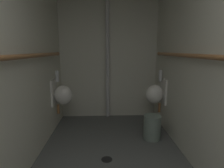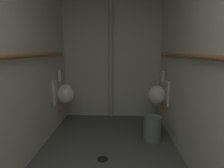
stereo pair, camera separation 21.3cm
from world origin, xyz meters
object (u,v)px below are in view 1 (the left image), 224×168
(floor_drain, at_px, (107,159))
(waste_bin, at_px, (152,127))
(standpipe_back_wall, at_px, (107,51))
(urinal_left_mid, at_px, (62,94))
(urinal_right_mid, at_px, (156,93))

(floor_drain, xyz_separation_m, waste_bin, (0.71, 0.53, 0.18))
(standpipe_back_wall, distance_m, waste_bin, 1.65)
(urinal_left_mid, relative_size, urinal_right_mid, 1.00)
(urinal_left_mid, xyz_separation_m, floor_drain, (0.75, -0.97, -0.61))
(standpipe_back_wall, bearing_deg, floor_drain, -91.45)
(urinal_left_mid, bearing_deg, waste_bin, -16.78)
(urinal_right_mid, distance_m, waste_bin, 0.64)
(urinal_left_mid, xyz_separation_m, urinal_right_mid, (1.63, 0.01, 0.00))
(urinal_right_mid, xyz_separation_m, waste_bin, (-0.16, -0.45, -0.43))
(waste_bin, bearing_deg, urinal_right_mid, 70.07)
(standpipe_back_wall, bearing_deg, waste_bin, -54.81)
(waste_bin, bearing_deg, standpipe_back_wall, 125.19)
(urinal_left_mid, distance_m, waste_bin, 1.59)
(urinal_right_mid, relative_size, floor_drain, 5.39)
(urinal_right_mid, relative_size, waste_bin, 2.00)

